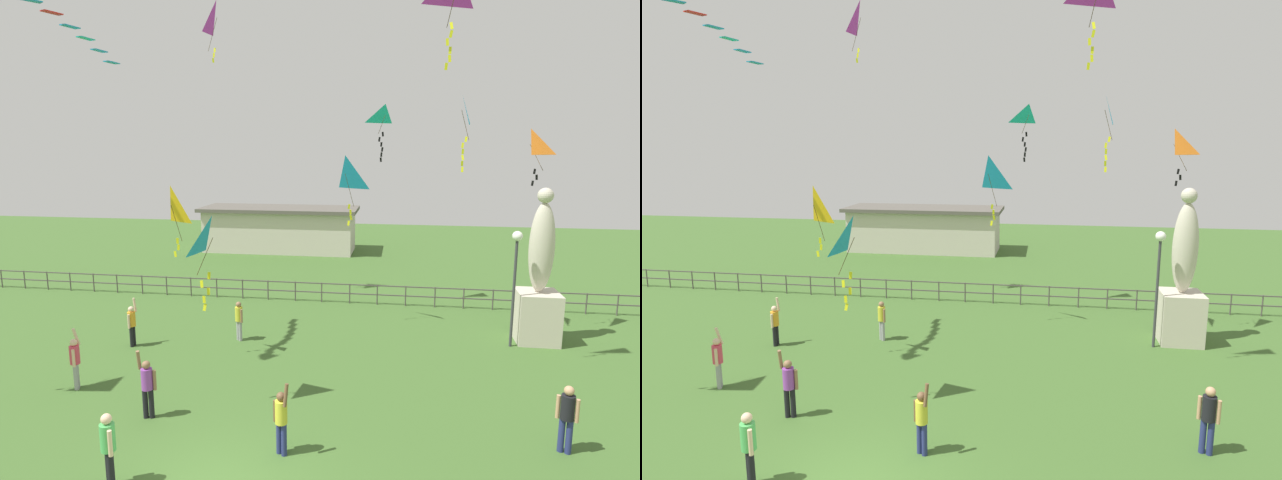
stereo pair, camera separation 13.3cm
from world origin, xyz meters
TOP-DOWN VIEW (x-y plane):
  - statue_monument at (8.97, 10.29)m, footprint 1.50×1.50m
  - lamppost at (7.93, 9.59)m, footprint 0.36×0.36m
  - person_0 at (7.83, 2.74)m, footprint 0.48×0.31m
  - person_1 at (-2.12, 8.64)m, footprint 0.37×0.33m
  - person_2 at (-5.82, 7.47)m, footprint 0.28×0.46m
  - person_3 at (1.14, 1.62)m, footprint 0.44×0.38m
  - person_4 at (-2.22, -0.12)m, footprint 0.38×0.40m
  - person_5 at (-2.79, 2.73)m, footprint 0.51×0.30m
  - person_6 at (-5.78, 4.02)m, footprint 0.30×0.50m
  - kite_0 at (-1.14, 3.56)m, footprint 0.85×0.83m
  - kite_1 at (5.92, 10.59)m, footprint 0.52×0.95m
  - kite_2 at (1.66, 10.68)m, footprint 1.23×1.08m
  - kite_3 at (3.04, 13.64)m, footprint 1.13×1.05m
  - kite_4 at (-3.59, 6.45)m, footprint 0.89×0.74m
  - kite_6 at (8.57, 11.39)m, footprint 1.21×1.16m
  - kite_7 at (-4.39, 13.69)m, footprint 0.79×0.77m
  - waterfront_railing at (-0.36, 14.00)m, footprint 36.01×0.06m
  - pavilion_building at (-4.59, 26.00)m, footprint 10.96×4.08m

SIDE VIEW (x-z plane):
  - waterfront_railing at x=-0.36m, z-range 0.14..1.09m
  - person_1 at x=-2.12m, z-range 0.11..1.63m
  - person_2 at x=-5.82m, z-range 0.00..1.78m
  - person_6 at x=-5.78m, z-range 0.00..1.85m
  - person_3 at x=1.14m, z-range 0.00..1.86m
  - person_5 at x=-2.79m, z-range 0.00..1.92m
  - person_4 at x=-2.22m, z-range 0.13..1.83m
  - person_0 at x=7.83m, z-range 0.13..1.83m
  - pavilion_building at x=-4.59m, z-range 0.03..3.11m
  - statue_monument at x=8.97m, z-range -0.93..4.87m
  - lamppost at x=7.93m, z-range 0.99..5.29m
  - kite_0 at x=-1.14m, z-range 3.46..6.05m
  - kite_4 at x=-3.59m, z-range 4.12..6.50m
  - kite_2 at x=1.66m, z-range 4.80..7.52m
  - kite_6 at x=8.57m, z-range 6.28..8.32m
  - kite_1 at x=5.92m, z-range 7.06..9.86m
  - kite_3 at x=3.04m, z-range 7.30..9.71m
  - kite_7 at x=-4.39m, z-range 11.48..14.08m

